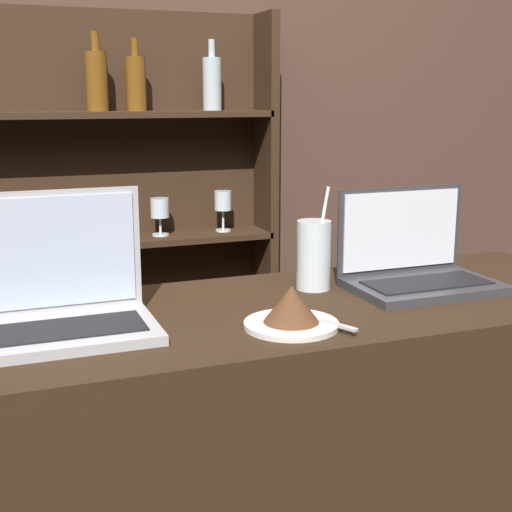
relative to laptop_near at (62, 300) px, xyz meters
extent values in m
cube|color=#4C3328|center=(0.30, 1.16, 0.34)|extent=(7.00, 0.06, 2.70)
cube|color=#332114|center=(0.80, 1.04, -0.20)|extent=(0.03, 0.18, 1.63)
cube|color=#332114|center=(0.20, 1.12, -0.20)|extent=(1.22, 0.02, 1.63)
cube|color=#332114|center=(0.20, 1.04, -0.52)|extent=(1.18, 0.18, 0.02)
cube|color=#332114|center=(0.20, 1.04, -0.12)|extent=(1.18, 0.18, 0.02)
cube|color=#332114|center=(0.20, 1.04, 0.29)|extent=(1.18, 0.18, 0.02)
cylinder|color=silver|center=(-0.02, 1.04, -0.10)|extent=(0.05, 0.05, 0.01)
cylinder|color=silver|center=(-0.02, 1.04, -0.06)|extent=(0.01, 0.01, 0.07)
cylinder|color=silver|center=(-0.02, 1.04, 0.00)|extent=(0.06, 0.06, 0.06)
cylinder|color=silver|center=(0.20, 1.04, -0.10)|extent=(0.06, 0.06, 0.01)
cylinder|color=silver|center=(0.20, 1.04, -0.06)|extent=(0.01, 0.01, 0.07)
cylinder|color=silver|center=(0.20, 1.04, 0.00)|extent=(0.06, 0.06, 0.06)
cylinder|color=silver|center=(0.42, 1.04, -0.10)|extent=(0.06, 0.06, 0.01)
cylinder|color=silver|center=(0.42, 1.04, -0.07)|extent=(0.01, 0.01, 0.06)
cylinder|color=silver|center=(0.42, 1.04, -0.01)|extent=(0.06, 0.06, 0.06)
cylinder|color=silver|center=(0.64, 1.04, -0.10)|extent=(0.05, 0.05, 0.01)
cylinder|color=silver|center=(0.64, 1.04, -0.07)|extent=(0.01, 0.01, 0.07)
cylinder|color=silver|center=(0.64, 1.04, 0.00)|extent=(0.06, 0.06, 0.07)
cylinder|color=brown|center=(0.24, 1.04, 0.39)|extent=(0.06, 0.06, 0.17)
cylinder|color=brown|center=(0.24, 1.04, 0.50)|extent=(0.02, 0.02, 0.06)
cylinder|color=brown|center=(0.36, 1.04, 0.38)|extent=(0.06, 0.06, 0.17)
cylinder|color=brown|center=(0.36, 1.04, 0.50)|extent=(0.02, 0.02, 0.06)
cylinder|color=#B2C1C6|center=(0.61, 1.04, 0.39)|extent=(0.06, 0.06, 0.17)
cylinder|color=#B2C1C6|center=(0.61, 1.04, 0.50)|extent=(0.02, 0.02, 0.06)
cylinder|color=brown|center=(0.24, 1.04, 0.39)|extent=(0.07, 0.07, 0.18)
cylinder|color=brown|center=(0.24, 1.04, 0.51)|extent=(0.02, 0.02, 0.06)
cube|color=#ADADB2|center=(0.00, -0.04, -0.05)|extent=(0.31, 0.21, 0.02)
cube|color=black|center=(0.00, -0.05, -0.04)|extent=(0.26, 0.12, 0.00)
cube|color=#ADADB2|center=(0.00, 0.07, 0.07)|extent=(0.31, 0.00, 0.22)
cube|color=silver|center=(0.00, 0.06, 0.07)|extent=(0.28, 0.01, 0.20)
cube|color=#333338|center=(0.75, 0.00, -0.05)|extent=(0.31, 0.21, 0.02)
cube|color=black|center=(0.75, -0.01, -0.04)|extent=(0.26, 0.11, 0.00)
cube|color=#333338|center=(0.75, 0.10, 0.06)|extent=(0.31, 0.00, 0.19)
cube|color=white|center=(0.75, 0.10, 0.06)|extent=(0.29, 0.01, 0.17)
cylinder|color=silver|center=(0.38, -0.13, -0.05)|extent=(0.17, 0.17, 0.01)
cone|color=#51301C|center=(0.38, -0.13, -0.01)|extent=(0.10, 0.10, 0.07)
cube|color=#B7B7BC|center=(0.43, -0.14, -0.04)|extent=(0.08, 0.16, 0.00)
cylinder|color=silver|center=(0.53, 0.10, 0.02)|extent=(0.07, 0.07, 0.15)
cylinder|color=white|center=(0.55, 0.10, 0.05)|extent=(0.05, 0.01, 0.22)
camera|label=1|loc=(-0.11, -1.24, 0.35)|focal=50.00mm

